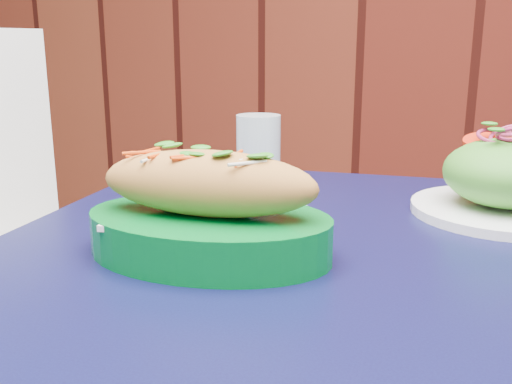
% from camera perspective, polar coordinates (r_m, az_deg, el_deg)
% --- Properties ---
extents(cafe_table, '(0.94, 0.94, 0.75)m').
position_cam_1_polar(cafe_table, '(0.64, 9.45, -13.54)').
color(cafe_table, black).
rests_on(cafe_table, ground).
extents(banh_mi_basket, '(0.28, 0.21, 0.12)m').
position_cam_1_polar(banh_mi_basket, '(0.59, -4.79, -2.03)').
color(banh_mi_basket, '#006220').
rests_on(banh_mi_basket, cafe_table).
extents(salad_plate, '(0.23, 0.23, 0.12)m').
position_cam_1_polar(salad_plate, '(0.79, 23.74, 1.14)').
color(salad_plate, white).
rests_on(salad_plate, cafe_table).
extents(water_glass, '(0.07, 0.07, 0.11)m').
position_cam_1_polar(water_glass, '(0.88, 0.24, 4.14)').
color(water_glass, silver).
rests_on(water_glass, cafe_table).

